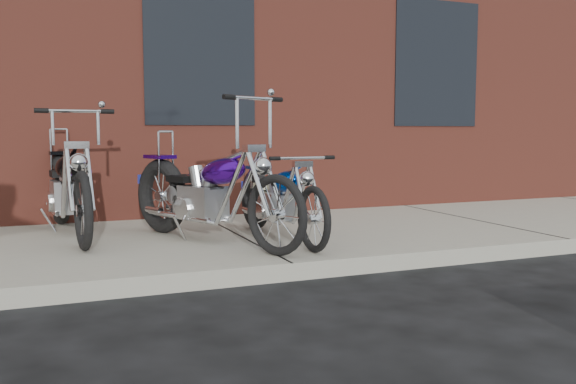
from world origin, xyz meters
name	(u,v)px	position (x,y,z in m)	size (l,w,h in m)	color
ground	(293,281)	(0.00, 0.00, 0.00)	(120.00, 120.00, 0.00)	#232326
sidewalk	(238,242)	(0.00, 1.50, 0.07)	(22.00, 3.00, 0.15)	#A29C8A
chopper_purple	(209,197)	(-0.39, 1.19, 0.60)	(1.11, 2.30, 1.38)	black
chopper_blue	(279,202)	(0.32, 1.13, 0.52)	(0.51, 2.07, 0.90)	black
chopper_third	(69,191)	(-1.62, 2.15, 0.61)	(0.62, 2.53, 1.28)	black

